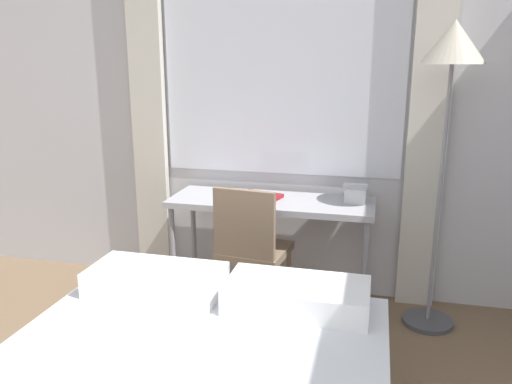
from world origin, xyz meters
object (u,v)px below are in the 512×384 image
desk_chair (251,245)px  standing_lamp (451,74)px  desk (271,209)px  book (259,196)px  telephone (355,194)px

desk_chair → standing_lamp: bearing=18.5°
desk → book: size_ratio=4.30×
standing_lamp → telephone: bearing=167.3°
desk_chair → desk: bearing=81.1°
standing_lamp → desk: bearing=178.1°
desk → standing_lamp: size_ratio=0.72×
desk_chair → standing_lamp: standing_lamp is taller
desk → standing_lamp: (1.02, -0.03, 0.86)m
telephone → desk_chair: bearing=-151.5°
desk → book: bearing=171.0°
standing_lamp → book: (-1.10, 0.05, -0.78)m
desk → desk_chair: (-0.07, -0.25, -0.16)m
desk_chair → telephone: (0.60, 0.33, 0.28)m
standing_lamp → book: 1.35m
desk → telephone: 0.55m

